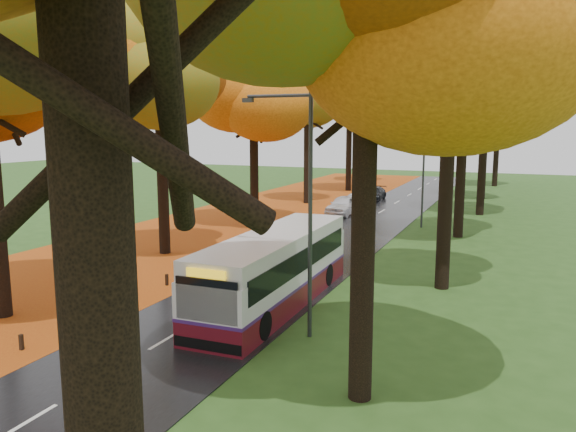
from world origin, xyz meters
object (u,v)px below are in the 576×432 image
Objects in this scene: bus at (275,267)px; car_dark at (374,194)px; streetlamp_mid at (420,159)px; car_silver at (356,202)px; streetlamp_near at (303,196)px; streetlamp_far at (456,148)px; car_white at (344,205)px.

bus is 32.51m from car_dark.
streetlamp_mid is 9.87m from car_silver.
car_dark is (-6.30, 34.85, -4.08)m from streetlamp_near.
car_silver is at bearing -89.74° from car_dark.
streetlamp_far is (0.00, 22.00, 0.00)m from streetlamp_mid.
car_white is at bearing -108.43° from streetlamp_far.
car_silver is 0.93× the size of car_dark.
streetlamp_near is 26.17m from car_white.
streetlamp_near is 1.00× the size of streetlamp_far.
streetlamp_far is 0.75× the size of bus.
streetlamp_mid is 1.00× the size of streetlamp_far.
streetlamp_near and streetlamp_mid have the same top height.
car_dark is (-6.30, 12.85, -4.08)m from streetlamp_mid.
streetlamp_far is at bearing 75.87° from car_white.
bus is 2.82× the size of car_silver.
bus reaches higher than car_dark.
streetlamp_far is at bearing 55.14° from car_dark.
streetlamp_near is at bearing -60.70° from car_silver.
car_white is at bearing 99.62° from bus.
streetlamp_near is 29.44m from car_silver.
bus is at bearing 129.67° from streetlamp_near.
bus is 2.40× the size of car_white.
streetlamp_near is 0.75× the size of bus.
streetlamp_near reaches higher than bus.
car_silver is 6.36m from car_dark.
car_white is (-6.30, 3.10, -3.92)m from streetlamp_mid.
car_white reaches higher than car_dark.
car_dark is at bearing 100.24° from streetlamp_near.
car_dark is (-4.13, 32.23, -0.87)m from bus.
streetlamp_far is 1.80× the size of car_white.
car_silver is at bearing 93.19° from car_white.
car_silver is (-6.23, -15.51, -4.05)m from streetlamp_far.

